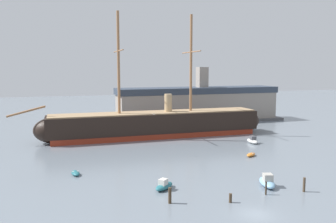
% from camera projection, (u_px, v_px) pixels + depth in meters
% --- Properties ---
extents(ground_plane, '(400.00, 400.00, 0.00)m').
position_uv_depth(ground_plane, '(256.00, 214.00, 42.90)').
color(ground_plane, slate).
extents(tall_ship, '(65.50, 13.49, 31.51)m').
position_uv_depth(tall_ship, '(156.00, 124.00, 91.15)').
color(tall_ship, maroon).
rests_on(tall_ship, ground).
extents(motorboat_foreground_left, '(4.00, 3.72, 1.62)m').
position_uv_depth(motorboat_foreground_left, '(164.00, 186.00, 51.71)').
color(motorboat_foreground_left, '#236670').
rests_on(motorboat_foreground_left, ground).
extents(motorboat_foreground_right, '(3.37, 5.14, 2.00)m').
position_uv_depth(motorboat_foreground_right, '(267.00, 182.00, 53.03)').
color(motorboat_foreground_right, '#7FB2D6').
rests_on(motorboat_foreground_right, ground).
extents(dinghy_mid_left, '(1.54, 2.97, 0.67)m').
position_uv_depth(dinghy_mid_left, '(75.00, 173.00, 58.66)').
color(dinghy_mid_left, '#236670').
rests_on(dinghy_mid_left, ground).
extents(dinghy_mid_right, '(3.05, 2.59, 0.67)m').
position_uv_depth(dinghy_mid_right, '(251.00, 155.00, 71.21)').
color(dinghy_mid_right, orange).
rests_on(dinghy_mid_right, ground).
extents(motorboat_alongside_stern, '(2.19, 4.40, 1.78)m').
position_uv_depth(motorboat_alongside_stern, '(252.00, 141.00, 83.65)').
color(motorboat_alongside_stern, silver).
rests_on(motorboat_alongside_stern, ground).
extents(motorboat_far_right, '(1.99, 4.11, 1.67)m').
position_uv_depth(motorboat_far_right, '(247.00, 129.00, 100.34)').
color(motorboat_far_right, '#B22D28').
rests_on(motorboat_far_right, ground).
extents(motorboat_distant_centre, '(3.16, 2.42, 1.23)m').
position_uv_depth(motorboat_distant_centre, '(145.00, 128.00, 103.00)').
color(motorboat_distant_centre, '#236670').
rests_on(motorboat_distant_centre, ground).
extents(mooring_piling_nearest, '(0.43, 0.43, 2.13)m').
position_uv_depth(mooring_piling_nearest, '(170.00, 196.00, 46.26)').
color(mooring_piling_nearest, '#423323').
rests_on(mooring_piling_nearest, ground).
extents(mooring_piling_left_pair, '(0.40, 0.40, 1.22)m').
position_uv_depth(mooring_piling_left_pair, '(230.00, 198.00, 46.59)').
color(mooring_piling_left_pair, '#423323').
rests_on(mooring_piling_left_pair, ground).
extents(mooring_piling_right_pair, '(0.36, 0.36, 2.11)m').
position_uv_depth(mooring_piling_right_pair, '(304.00, 185.00, 50.61)').
color(mooring_piling_right_pair, '#4C3D2D').
rests_on(mooring_piling_right_pair, ground).
extents(mooring_piling_midwater, '(0.24, 0.24, 1.89)m').
position_uv_depth(mooring_piling_midwater, '(266.00, 188.00, 49.46)').
color(mooring_piling_midwater, '#382B1E').
rests_on(mooring_piling_midwater, ground).
extents(dockside_warehouse_right, '(58.75, 12.32, 18.11)m').
position_uv_depth(dockside_warehouse_right, '(198.00, 105.00, 116.72)').
color(dockside_warehouse_right, '#565659').
rests_on(dockside_warehouse_right, ground).
extents(seagull_in_flight, '(0.55, 1.17, 0.13)m').
position_uv_depth(seagull_in_flight, '(154.00, 114.00, 71.04)').
color(seagull_in_flight, silver).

